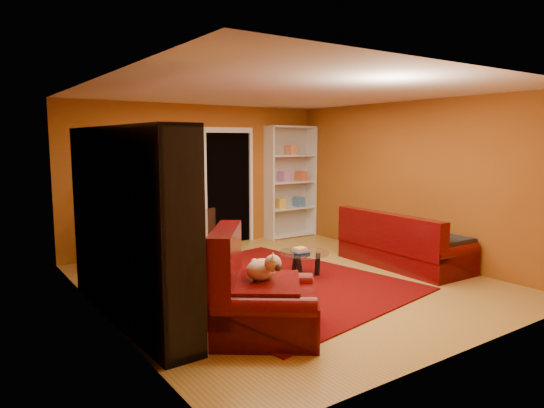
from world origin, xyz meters
TOP-DOWN VIEW (x-y plane):
  - floor at (0.00, 0.00)m, footprint 5.00×5.50m
  - ceiling at (0.00, 0.00)m, footprint 5.00×5.50m
  - wall_back at (0.00, 2.77)m, footprint 5.00×0.05m
  - wall_left at (-2.52, 0.00)m, footprint 0.05×5.50m
  - wall_right at (2.52, 0.00)m, footprint 0.05×5.50m
  - doorway at (0.60, 2.73)m, footprint 1.06×0.60m
  - rug at (-0.32, 0.02)m, footprint 3.53×3.94m
  - media_unit at (-2.27, -0.15)m, footprint 0.51×2.76m
  - christmas_tree at (-1.43, 1.64)m, footprint 1.41×1.41m
  - gift_box_teal at (-1.26, 1.71)m, footprint 0.32×0.32m
  - gift_box_red at (-0.66, 2.59)m, footprint 0.31×0.31m
  - white_bookshelf at (1.95, 2.57)m, footprint 1.07×0.40m
  - armchair at (-1.27, -1.35)m, footprint 1.58×1.58m
  - dog at (-1.29, -1.28)m, footprint 0.48×0.50m
  - sofa at (2.02, -0.33)m, footprint 0.97×2.07m
  - coffee_table at (0.31, 0.04)m, footprint 0.77×0.77m
  - acrylic_chair at (-0.79, 0.70)m, footprint 0.58×0.61m

SIDE VIEW (x-z plane):
  - floor at x=0.00m, z-range -0.05..0.00m
  - rug at x=-0.32m, z-range 0.00..0.02m
  - gift_box_red at x=-0.66m, z-range 0.00..0.24m
  - gift_box_teal at x=-1.26m, z-range 0.00..0.27m
  - coffee_table at x=0.31m, z-range -0.04..0.42m
  - sofa at x=2.02m, z-range 0.00..0.88m
  - armchair at x=-1.27m, z-range 0.00..0.88m
  - acrylic_chair at x=-0.79m, z-range 0.00..0.89m
  - dog at x=-1.29m, z-range 0.51..0.80m
  - christmas_tree at x=-1.43m, z-range -0.03..2.03m
  - doorway at x=0.60m, z-range -0.03..2.13m
  - media_unit at x=-2.27m, z-range 0.00..2.11m
  - white_bookshelf at x=1.95m, z-range -0.03..2.27m
  - wall_back at x=0.00m, z-range 0.00..2.60m
  - wall_left at x=-2.52m, z-range 0.00..2.60m
  - wall_right at x=2.52m, z-range 0.00..2.60m
  - ceiling at x=0.00m, z-range 2.60..2.65m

